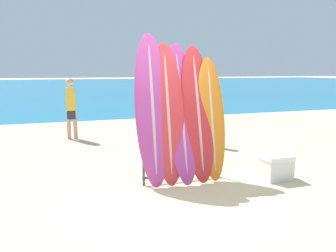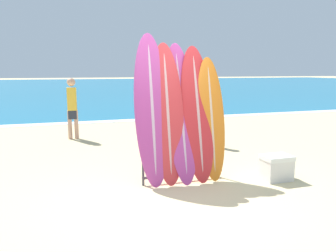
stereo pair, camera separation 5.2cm
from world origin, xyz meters
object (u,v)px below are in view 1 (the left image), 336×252
Objects in this scene: surfboard_rack at (183,156)px; surfboard_slot_0 at (152,110)px; surfboard_slot_1 at (168,114)px; cooler_box at (276,167)px; surfboard_slot_2 at (181,113)px; surfboard_slot_3 at (198,113)px; person_near_water at (197,108)px; person_mid_beach at (71,106)px; surfboard_slot_4 at (211,119)px.

surfboard_rack is 0.57× the size of surfboard_slot_0.
cooler_box is (1.82, -0.46, -0.94)m from surfboard_slot_1.
surfboard_rack is 0.60× the size of surfboard_slot_2.
surfboard_slot_1 is 0.54m from surfboard_slot_3.
person_mid_beach is at bearing -135.96° from person_near_water.
surfboard_rack is at bearing -86.94° from surfboard_slot_2.
cooler_box is at bearing -20.56° from surfboard_slot_3.
surfboard_slot_4 is 2.69m from person_near_water.
surfboard_slot_0 is 0.27m from surfboard_slot_1.
surfboard_slot_0 is at bearing -179.69° from surfboard_slot_3.
person_mid_beach is at bearing 124.72° from cooler_box.
surfboard_slot_0 is at bearing -54.31° from person_near_water.
surfboard_slot_2 is 1.40× the size of person_mid_beach.
surfboard_slot_1 is at bearing 165.75° from cooler_box.
surfboard_slot_2 is 4.72× the size of cooler_box.
surfboard_slot_4 is at bearing 124.07° from person_mid_beach.
surfboard_slot_3 is 1.09× the size of surfboard_slot_4.
person_near_water is (1.36, 2.58, 0.48)m from surfboard_rack.
person_mid_beach reaches higher than cooler_box.
surfboard_slot_2 reaches higher than surfboard_slot_4.
surfboard_slot_1 is 1.39× the size of person_near_water.
surfboard_slot_3 is (0.80, 0.00, -0.09)m from surfboard_slot_0.
surfboard_slot_2 reaches higher than person_near_water.
surfboard_slot_1 is 3.02m from person_near_water.
person_mid_beach is (-1.38, 4.15, -0.25)m from surfboard_slot_1.
surfboard_rack is at bearing -177.28° from surfboard_slot_4.
surfboard_slot_4 is at bearing 156.49° from cooler_box.
surfboard_slot_3 is at bearing 121.55° from person_mid_beach.
surfboard_slot_0 reaches higher than person_near_water.
cooler_box is (1.27, -0.48, -0.92)m from surfboard_slot_3.
surfboard_slot_1 is 0.79m from surfboard_slot_4.
person_near_water reaches higher than cooler_box.
person_near_water is 3.38× the size of cooler_box.
person_mid_beach is at bearing 111.36° from surfboard_rack.
person_near_water reaches higher than person_mid_beach.
surfboard_slot_4 is at bearing 2.72° from surfboard_rack.
surfboard_slot_0 is 2.35m from cooler_box.
surfboard_rack is at bearing -5.40° from surfboard_slot_0.
surfboard_slot_1 reaches higher than surfboard_rack.
surfboard_slot_3 is at bearing 159.44° from cooler_box.
person_mid_beach is (-3.00, 1.61, -0.01)m from person_near_water.
cooler_box is (2.07, -0.47, -1.01)m from surfboard_slot_0.
surfboard_slot_3 reaches higher than person_near_water.
surfboard_slot_1 is at bearing -2.78° from surfboard_slot_0.
surfboard_slot_3 is at bearing 173.32° from surfboard_slot_4.
surfboard_slot_4 is (0.53, -0.05, -0.12)m from surfboard_slot_2.
person_near_water is (1.36, 2.50, -0.25)m from surfboard_slot_2.
surfboard_slot_4 is 1.40m from cooler_box.
surfboard_slot_3 is 4.64× the size of cooler_box.
surfboard_rack is 0.81m from surfboard_slot_4.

